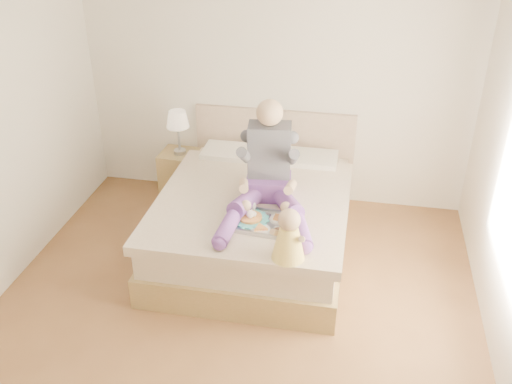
% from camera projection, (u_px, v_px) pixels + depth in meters
% --- Properties ---
extents(room, '(4.02, 4.22, 2.71)m').
position_uv_depth(room, '(238.00, 150.00, 3.88)').
color(room, brown).
rests_on(room, ground).
extents(bed, '(1.70, 2.18, 1.00)m').
position_uv_depth(bed, '(257.00, 215.00, 5.40)').
color(bed, olive).
rests_on(bed, ground).
extents(nightstand, '(0.43, 0.39, 0.51)m').
position_uv_depth(nightstand, '(181.00, 173.00, 6.28)').
color(nightstand, olive).
rests_on(nightstand, ground).
extents(lamp, '(0.24, 0.24, 0.48)m').
position_uv_depth(lamp, '(178.00, 122.00, 5.95)').
color(lamp, '#ACAEB3').
rests_on(lamp, nightstand).
extents(adult, '(0.78, 1.15, 0.93)m').
position_uv_depth(adult, '(268.00, 176.00, 4.89)').
color(adult, '#5C327F').
rests_on(adult, bed).
extents(tray, '(0.54, 0.44, 0.14)m').
position_uv_depth(tray, '(262.00, 220.00, 4.73)').
color(tray, '#ACAEB3').
rests_on(tray, bed).
extents(baby, '(0.28, 0.38, 0.42)m').
position_uv_depth(baby, '(289.00, 238.00, 4.25)').
color(baby, '#FFD950').
rests_on(baby, bed).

